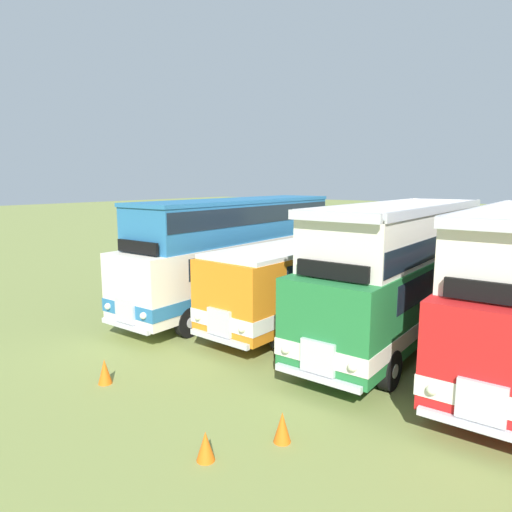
{
  "coord_description": "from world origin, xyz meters",
  "views": [
    {
      "loc": [
        1.67,
        -14.47,
        5.23
      ],
      "look_at": [
        -9.77,
        0.39,
        2.13
      ],
      "focal_mm": 32.07,
      "sensor_mm": 36.0,
      "label": 1
    }
  ],
  "objects_px": {
    "bus_first_in_row": "(238,248)",
    "cone_near_end": "(105,371)",
    "cone_mid_row": "(282,427)",
    "bus_second_in_row": "(311,275)",
    "bus_third_in_row": "(400,270)",
    "cone_far_end": "(206,446)"
  },
  "relations": [
    {
      "from": "bus_first_in_row",
      "to": "cone_near_end",
      "type": "bearing_deg",
      "value": -75.1
    },
    {
      "from": "bus_first_in_row",
      "to": "cone_mid_row",
      "type": "distance_m",
      "value": 10.63
    },
    {
      "from": "bus_second_in_row",
      "to": "bus_third_in_row",
      "type": "xyz_separation_m",
      "value": [
        3.47,
        -0.2,
        0.61
      ]
    },
    {
      "from": "bus_third_in_row",
      "to": "cone_far_end",
      "type": "bearing_deg",
      "value": -92.86
    },
    {
      "from": "bus_second_in_row",
      "to": "cone_mid_row",
      "type": "relative_size",
      "value": 15.65
    },
    {
      "from": "cone_near_end",
      "to": "cone_far_end",
      "type": "relative_size",
      "value": 1.14
    },
    {
      "from": "bus_third_in_row",
      "to": "cone_mid_row",
      "type": "distance_m",
      "value": 7.57
    },
    {
      "from": "bus_third_in_row",
      "to": "cone_mid_row",
      "type": "xyz_separation_m",
      "value": [
        0.36,
        -7.28,
        -2.04
      ]
    },
    {
      "from": "cone_far_end",
      "to": "bus_third_in_row",
      "type": "bearing_deg",
      "value": 87.14
    },
    {
      "from": "cone_mid_row",
      "to": "cone_far_end",
      "type": "bearing_deg",
      "value": -119.71
    },
    {
      "from": "bus_first_in_row",
      "to": "cone_far_end",
      "type": "xyz_separation_m",
      "value": [
        6.52,
        -8.79,
        -2.19
      ]
    },
    {
      "from": "bus_second_in_row",
      "to": "cone_near_end",
      "type": "height_order",
      "value": "bus_second_in_row"
    },
    {
      "from": "bus_third_in_row",
      "to": "cone_near_end",
      "type": "height_order",
      "value": "bus_third_in_row"
    },
    {
      "from": "bus_first_in_row",
      "to": "bus_second_in_row",
      "type": "xyz_separation_m",
      "value": [
        3.48,
        0.08,
        -0.72
      ]
    },
    {
      "from": "bus_first_in_row",
      "to": "bus_third_in_row",
      "type": "relative_size",
      "value": 1.09
    },
    {
      "from": "bus_first_in_row",
      "to": "cone_near_end",
      "type": "relative_size",
      "value": 17.49
    },
    {
      "from": "bus_first_in_row",
      "to": "bus_third_in_row",
      "type": "height_order",
      "value": "bus_third_in_row"
    },
    {
      "from": "bus_third_in_row",
      "to": "cone_far_end",
      "type": "relative_size",
      "value": 18.24
    },
    {
      "from": "bus_second_in_row",
      "to": "bus_third_in_row",
      "type": "relative_size",
      "value": 0.95
    },
    {
      "from": "bus_third_in_row",
      "to": "cone_mid_row",
      "type": "relative_size",
      "value": 16.55
    },
    {
      "from": "bus_first_in_row",
      "to": "bus_second_in_row",
      "type": "distance_m",
      "value": 3.55
    },
    {
      "from": "bus_first_in_row",
      "to": "bus_third_in_row",
      "type": "bearing_deg",
      "value": -1.0
    }
  ]
}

